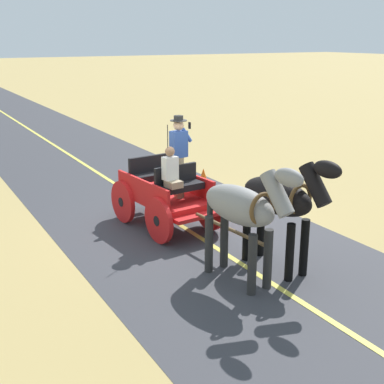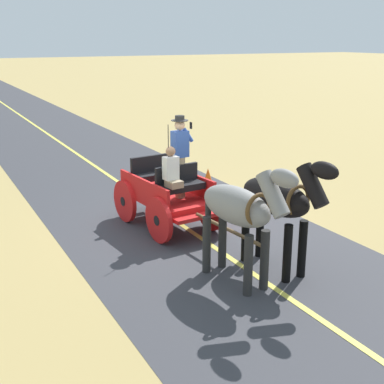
# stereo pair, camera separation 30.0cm
# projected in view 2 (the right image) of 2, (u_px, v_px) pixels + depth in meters

# --- Properties ---
(ground_plane) EXTENTS (200.00, 200.00, 0.00)m
(ground_plane) POSITION_uv_depth(u_px,v_px,m) (182.00, 226.00, 11.67)
(ground_plane) COLOR tan
(road_surface) EXTENTS (5.44, 160.00, 0.01)m
(road_surface) POSITION_uv_depth(u_px,v_px,m) (182.00, 225.00, 11.67)
(road_surface) COLOR #38383D
(road_surface) RESTS_ON ground
(road_centre_stripe) EXTENTS (0.12, 160.00, 0.00)m
(road_centre_stripe) POSITION_uv_depth(u_px,v_px,m) (182.00, 225.00, 11.66)
(road_centre_stripe) COLOR #DBCC4C
(road_centre_stripe) RESTS_ON road_surface
(horse_drawn_carriage) EXTENTS (1.64, 4.52, 2.50)m
(horse_drawn_carriage) POSITION_uv_depth(u_px,v_px,m) (169.00, 191.00, 11.39)
(horse_drawn_carriage) COLOR red
(horse_drawn_carriage) RESTS_ON ground
(horse_near_side) EXTENTS (0.75, 2.14, 2.21)m
(horse_near_side) POSITION_uv_depth(u_px,v_px,m) (279.00, 201.00, 9.06)
(horse_near_side) COLOR black
(horse_near_side) RESTS_ON ground
(horse_off_side) EXTENTS (0.78, 2.15, 2.21)m
(horse_off_side) POSITION_uv_depth(u_px,v_px,m) (240.00, 210.00, 8.59)
(horse_off_side) COLOR gray
(horse_off_side) RESTS_ON ground
(traffic_cone) EXTENTS (0.32, 0.32, 0.50)m
(traffic_cone) POSITION_uv_depth(u_px,v_px,m) (208.00, 177.00, 14.75)
(traffic_cone) COLOR orange
(traffic_cone) RESTS_ON ground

